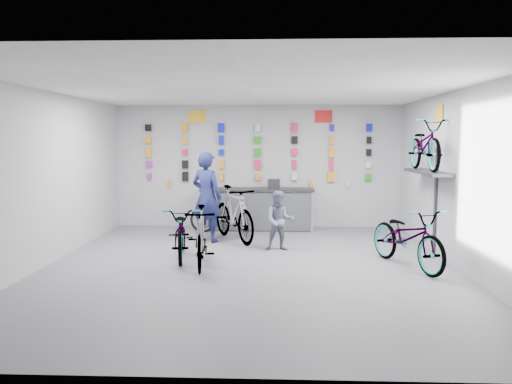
{
  "coord_description": "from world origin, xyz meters",
  "views": [
    {
      "loc": [
        0.44,
        -8.31,
        2.16
      ],
      "look_at": [
        0.06,
        1.4,
        1.14
      ],
      "focal_mm": 35.0,
      "sensor_mm": 36.0,
      "label": 1
    }
  ],
  "objects_px": {
    "counter": "(257,210)",
    "bike_center": "(201,237)",
    "bike_right": "(408,237)",
    "clerk": "(207,197)",
    "customer": "(279,221)",
    "bike_left": "(182,232)",
    "bike_service": "(234,213)"
  },
  "relations": [
    {
      "from": "bike_center",
      "to": "customer",
      "type": "distance_m",
      "value": 1.88
    },
    {
      "from": "counter",
      "to": "bike_right",
      "type": "bearing_deg",
      "value": -52.18
    },
    {
      "from": "counter",
      "to": "bike_right",
      "type": "relative_size",
      "value": 1.37
    },
    {
      "from": "customer",
      "to": "clerk",
      "type": "bearing_deg",
      "value": 151.01
    },
    {
      "from": "clerk",
      "to": "customer",
      "type": "height_order",
      "value": "clerk"
    },
    {
      "from": "bike_center",
      "to": "bike_right",
      "type": "relative_size",
      "value": 0.87
    },
    {
      "from": "bike_right",
      "to": "clerk",
      "type": "xyz_separation_m",
      "value": [
        -3.69,
        2.0,
        0.44
      ]
    },
    {
      "from": "clerk",
      "to": "bike_left",
      "type": "bearing_deg",
      "value": 106.16
    },
    {
      "from": "bike_right",
      "to": "customer",
      "type": "xyz_separation_m",
      "value": [
        -2.16,
        1.21,
        0.07
      ]
    },
    {
      "from": "bike_center",
      "to": "bike_left",
      "type": "bearing_deg",
      "value": 120.06
    },
    {
      "from": "clerk",
      "to": "bike_service",
      "type": "bearing_deg",
      "value": -143.08
    },
    {
      "from": "counter",
      "to": "customer",
      "type": "distance_m",
      "value": 2.3
    },
    {
      "from": "bike_left",
      "to": "bike_service",
      "type": "xyz_separation_m",
      "value": [
        0.82,
        1.61,
        0.11
      ]
    },
    {
      "from": "bike_service",
      "to": "customer",
      "type": "height_order",
      "value": "bike_service"
    },
    {
      "from": "counter",
      "to": "bike_center",
      "type": "height_order",
      "value": "bike_center"
    },
    {
      "from": "bike_left",
      "to": "bike_right",
      "type": "bearing_deg",
      "value": -17.04
    },
    {
      "from": "bike_center",
      "to": "clerk",
      "type": "height_order",
      "value": "clerk"
    },
    {
      "from": "counter",
      "to": "bike_service",
      "type": "xyz_separation_m",
      "value": [
        -0.45,
        -1.34,
        0.1
      ]
    },
    {
      "from": "customer",
      "to": "bike_left",
      "type": "bearing_deg",
      "value": -160.2
    },
    {
      "from": "counter",
      "to": "clerk",
      "type": "distance_m",
      "value": 1.83
    },
    {
      "from": "counter",
      "to": "bike_left",
      "type": "bearing_deg",
      "value": -113.32
    },
    {
      "from": "bike_service",
      "to": "bike_left",
      "type": "bearing_deg",
      "value": -145.62
    },
    {
      "from": "bike_center",
      "to": "customer",
      "type": "xyz_separation_m",
      "value": [
        1.34,
        1.32,
        0.07
      ]
    },
    {
      "from": "bike_left",
      "to": "clerk",
      "type": "bearing_deg",
      "value": 70.48
    },
    {
      "from": "counter",
      "to": "bike_right",
      "type": "xyz_separation_m",
      "value": [
        2.68,
        -3.45,
        0.03
      ]
    },
    {
      "from": "counter",
      "to": "bike_left",
      "type": "height_order",
      "value": "counter"
    },
    {
      "from": "bike_center",
      "to": "bike_right",
      "type": "bearing_deg",
      "value": -4.23
    },
    {
      "from": "bike_center",
      "to": "clerk",
      "type": "relative_size",
      "value": 0.9
    },
    {
      "from": "customer",
      "to": "counter",
      "type": "bearing_deg",
      "value": 101.35
    },
    {
      "from": "counter",
      "to": "bike_center",
      "type": "relative_size",
      "value": 1.58
    },
    {
      "from": "bike_left",
      "to": "bike_service",
      "type": "distance_m",
      "value": 1.81
    },
    {
      "from": "counter",
      "to": "clerk",
      "type": "height_order",
      "value": "clerk"
    }
  ]
}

